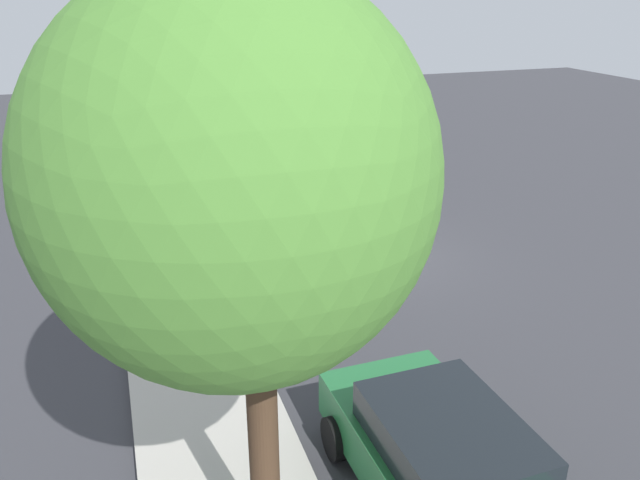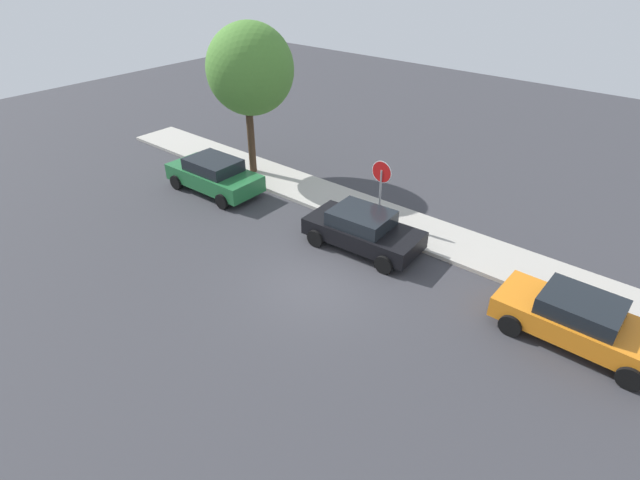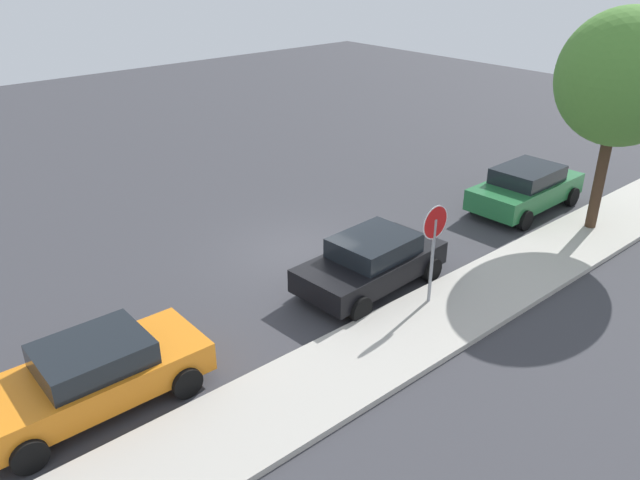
{
  "view_description": "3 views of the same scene",
  "coord_description": "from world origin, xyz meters",
  "px_view_note": "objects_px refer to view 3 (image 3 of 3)",
  "views": [
    {
      "loc": [
        -12.99,
        5.83,
        6.33
      ],
      "look_at": [
        -0.52,
        1.6,
        0.9
      ],
      "focal_mm": 35.0,
      "sensor_mm": 36.0,
      "label": 1
    },
    {
      "loc": [
        8.28,
        -9.83,
        9.54
      ],
      "look_at": [
        -0.36,
        0.58,
        1.23
      ],
      "focal_mm": 28.0,
      "sensor_mm": 36.0,
      "label": 2
    },
    {
      "loc": [
        10.07,
        12.54,
        8.13
      ],
      "look_at": [
        -0.03,
        0.86,
        0.71
      ],
      "focal_mm": 35.0,
      "sensor_mm": 36.0,
      "label": 3
    }
  ],
  "objects_px": {
    "stop_sign": "(434,238)",
    "parked_car_orange": "(92,375)",
    "parked_car_green": "(526,188)",
    "street_tree_near_corner": "(624,78)",
    "parked_car_black": "(372,261)"
  },
  "relations": [
    {
      "from": "stop_sign",
      "to": "parked_car_orange",
      "type": "relative_size",
      "value": 0.61
    },
    {
      "from": "parked_car_green",
      "to": "street_tree_near_corner",
      "type": "relative_size",
      "value": 0.66
    },
    {
      "from": "parked_car_black",
      "to": "street_tree_near_corner",
      "type": "distance_m",
      "value": 8.77
    },
    {
      "from": "parked_car_green",
      "to": "parked_car_orange",
      "type": "relative_size",
      "value": 0.99
    },
    {
      "from": "stop_sign",
      "to": "parked_car_orange",
      "type": "bearing_deg",
      "value": -13.28
    },
    {
      "from": "stop_sign",
      "to": "parked_car_black",
      "type": "height_order",
      "value": "stop_sign"
    },
    {
      "from": "parked_car_green",
      "to": "street_tree_near_corner",
      "type": "bearing_deg",
      "value": 88.91
    },
    {
      "from": "parked_car_black",
      "to": "parked_car_orange",
      "type": "height_order",
      "value": "parked_car_black"
    },
    {
      "from": "stop_sign",
      "to": "parked_car_black",
      "type": "xyz_separation_m",
      "value": [
        0.39,
        -1.61,
        -1.12
      ]
    },
    {
      "from": "parked_car_orange",
      "to": "street_tree_near_corner",
      "type": "bearing_deg",
      "value": 171.03
    },
    {
      "from": "parked_car_black",
      "to": "street_tree_near_corner",
      "type": "xyz_separation_m",
      "value": [
        -7.52,
        2.13,
        3.98
      ]
    },
    {
      "from": "street_tree_near_corner",
      "to": "parked_car_black",
      "type": "bearing_deg",
      "value": -15.84
    },
    {
      "from": "parked_car_black",
      "to": "parked_car_orange",
      "type": "relative_size",
      "value": 0.95
    },
    {
      "from": "parked_car_black",
      "to": "parked_car_green",
      "type": "height_order",
      "value": "parked_car_green"
    },
    {
      "from": "stop_sign",
      "to": "parked_car_green",
      "type": "relative_size",
      "value": 0.61
    }
  ]
}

